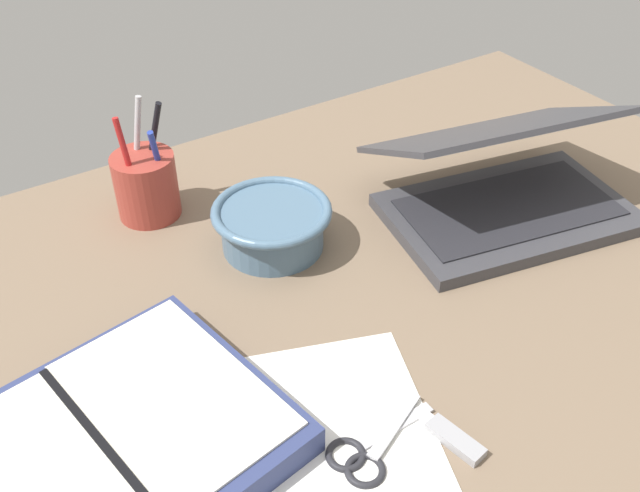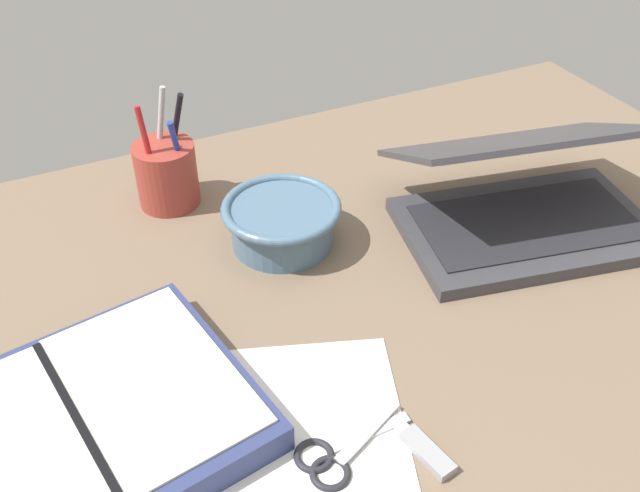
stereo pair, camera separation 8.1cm
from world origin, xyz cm
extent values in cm
cube|color=#75604C|center=(0.00, 0.00, 1.00)|extent=(140.00, 100.00, 2.00)
cube|color=#38383D|center=(29.89, 6.92, 2.90)|extent=(35.63, 25.98, 1.80)
cube|color=#232328|center=(29.89, 6.92, 3.92)|extent=(30.73, 19.70, 0.24)
cube|color=#38383D|center=(30.97, 12.43, 12.83)|extent=(35.30, 24.29, 9.61)
cube|color=silver|center=(30.89, 12.01, 12.61)|extent=(32.37, 21.81, 8.29)
cylinder|color=slate|center=(0.32, 19.02, 4.74)|extent=(13.05, 13.05, 5.48)
torus|color=slate|center=(0.32, 19.02, 7.48)|extent=(15.36, 15.36, 1.23)
cylinder|color=#9E382D|center=(-10.56, 34.55, 6.49)|extent=(8.43, 8.43, 8.98)
cylinder|color=black|center=(-8.63, 35.83, 10.74)|extent=(3.38, 4.72, 15.08)
cylinder|color=#233899|center=(-8.73, 33.12, 9.40)|extent=(2.80, 3.38, 12.67)
cylinder|color=#B21E1E|center=(-12.60, 33.44, 10.26)|extent=(1.69, 2.44, 14.54)
cylinder|color=#B7B7BC|center=(-10.30, 36.85, 10.71)|extent=(3.57, 1.12, 15.33)
cube|color=navy|center=(-29.60, -1.71, 3.67)|extent=(35.85, 30.23, 3.35)
cube|color=silver|center=(-22.02, -0.38, 5.50)|extent=(18.52, 25.13, 0.30)
cube|color=black|center=(-29.60, -1.71, 5.65)|extent=(4.75, 22.72, 0.30)
cube|color=#B7B7BC|center=(-4.61, -12.78, 2.60)|extent=(8.69, 4.89, 0.30)
cube|color=#B7B7BC|center=(-4.61, -12.78, 2.30)|extent=(9.05, 1.35, 0.30)
torus|color=#232328|center=(-9.86, -15.23, 2.30)|extent=(3.90, 3.90, 0.70)
torus|color=#232328|center=(-10.40, -12.88, 2.30)|extent=(3.90, 3.90, 0.70)
cube|color=white|center=(-11.83, -11.77, 2.08)|extent=(29.96, 33.86, 0.16)
cube|color=#99999E|center=(-0.71, -17.26, 2.50)|extent=(3.07, 6.27, 1.00)
cube|color=silver|center=(-1.38, -13.72, 2.50)|extent=(1.40, 1.40, 0.60)
camera|label=1|loc=(-34.47, -45.82, 58.83)|focal=40.00mm
camera|label=2|loc=(-27.38, -49.77, 58.83)|focal=40.00mm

